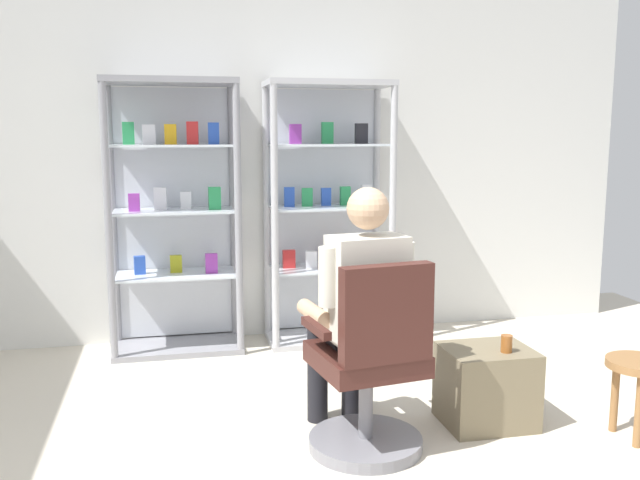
# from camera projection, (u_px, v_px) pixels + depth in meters

# --- Properties ---
(back_wall) EXTENTS (6.00, 0.10, 2.70)m
(back_wall) POSITION_uv_depth(u_px,v_px,m) (247.00, 158.00, 5.12)
(back_wall) COLOR silver
(back_wall) RESTS_ON ground
(display_cabinet_left) EXTENTS (0.90, 0.45, 1.90)m
(display_cabinet_left) POSITION_uv_depth(u_px,v_px,m) (174.00, 214.00, 4.84)
(display_cabinet_left) COLOR gray
(display_cabinet_left) RESTS_ON ground
(display_cabinet_right) EXTENTS (0.90, 0.45, 1.90)m
(display_cabinet_right) POSITION_uv_depth(u_px,v_px,m) (326.00, 212.00, 5.07)
(display_cabinet_right) COLOR #B7B7BC
(display_cabinet_right) RESTS_ON ground
(office_chair) EXTENTS (0.60, 0.56, 0.96)m
(office_chair) POSITION_uv_depth(u_px,v_px,m) (371.00, 375.00, 3.28)
(office_chair) COLOR slate
(office_chair) RESTS_ON ground
(seated_shopkeeper) EXTENTS (0.53, 0.60, 1.29)m
(seated_shopkeeper) POSITION_uv_depth(u_px,v_px,m) (358.00, 303.00, 3.38)
(seated_shopkeeper) COLOR black
(seated_shopkeeper) RESTS_ON ground
(storage_crate) EXTENTS (0.46, 0.38, 0.42)m
(storage_crate) POSITION_uv_depth(u_px,v_px,m) (486.00, 386.00, 3.65)
(storage_crate) COLOR #72664C
(storage_crate) RESTS_ON ground
(tea_glass) EXTENTS (0.06, 0.06, 0.09)m
(tea_glass) POSITION_uv_depth(u_px,v_px,m) (507.00, 344.00, 3.55)
(tea_glass) COLOR brown
(tea_glass) RESTS_ON storage_crate
(wooden_stool) EXTENTS (0.32, 0.32, 0.41)m
(wooden_stool) POSITION_uv_depth(u_px,v_px,m) (638.00, 376.00, 3.46)
(wooden_stool) COLOR olive
(wooden_stool) RESTS_ON ground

